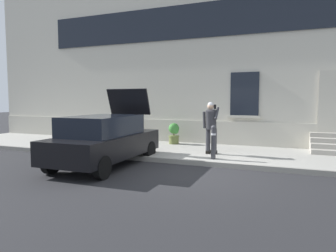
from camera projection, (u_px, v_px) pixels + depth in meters
name	position (u px, v px, depth m)	size (l,w,h in m)	color
ground_plane	(192.00, 173.00, 8.30)	(80.00, 80.00, 0.00)	#232326
sidewalk	(216.00, 153.00, 10.88)	(24.00, 3.60, 0.15)	#99968E
curb_edge	(201.00, 163.00, 9.16)	(24.00, 0.12, 0.15)	gray
building_facade	(231.00, 58.00, 12.87)	(24.00, 1.52, 7.50)	beige
entrance_stoop	(336.00, 145.00, 10.62)	(1.63, 1.28, 0.64)	#9E998E
hatchback_car_black	(105.00, 139.00, 9.10)	(1.84, 4.09, 2.34)	black
bollard_near_person	(213.00, 141.00, 9.39)	(0.15, 0.15, 1.04)	#333338
person_on_phone	(211.00, 124.00, 10.20)	(0.51, 0.51, 1.74)	#2D2D33
planter_terracotta	(121.00, 131.00, 13.52)	(0.44, 0.44, 0.86)	#B25B38
planter_olive	(174.00, 133.00, 12.68)	(0.44, 0.44, 0.86)	#606B38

